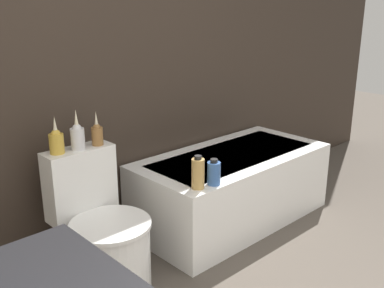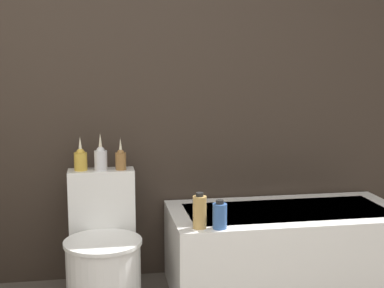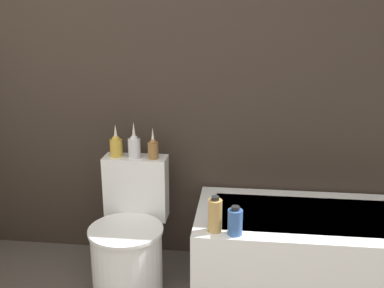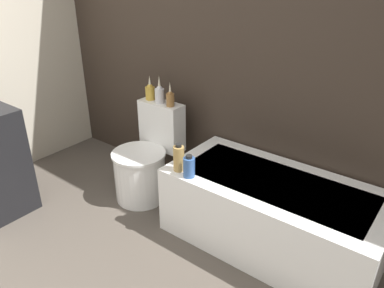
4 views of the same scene
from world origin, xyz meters
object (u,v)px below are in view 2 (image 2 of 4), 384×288
Objects in this scene: vase_silver at (101,157)px; vase_bronze at (121,159)px; toilet at (103,257)px; bathtub at (286,249)px; shampoo_bottle_tall at (200,212)px; shampoo_bottle_short at (220,215)px; vase_gold at (81,159)px.

vase_bronze is at bearing -3.26° from vase_silver.
vase_bronze is at bearing 59.10° from toilet.
bathtub is 0.72m from shampoo_bottle_tall.
bathtub is 1.25m from vase_silver.
vase_silver reaches higher than toilet.
bathtub is 1.88× the size of toilet.
vase_bronze is 0.69m from shampoo_bottle_short.
toilet is at bearing -61.49° from vase_gold.
vase_gold is at bearing 118.51° from toilet.
toilet is 0.57m from vase_silver.
vase_silver is 1.12× the size of shampoo_bottle_tall.
vase_gold is 0.78m from shampoo_bottle_tall.
shampoo_bottle_short is at bearing -12.53° from shampoo_bottle_tall.
vase_silver is at bearing 173.10° from bathtub.
shampoo_bottle_tall is at bearing -32.73° from vase_gold.
vase_silver reaches higher than bathtub.
toilet is 3.94× the size of vase_bronze.
shampoo_bottle_tall is (0.51, -0.19, 0.29)m from toilet.
vase_silver is at bearing 176.74° from vase_bronze.
shampoo_bottle_tall reaches higher than bathtub.
vase_silver is (0.12, -0.01, 0.01)m from vase_gold.
shampoo_bottle_short is (0.62, -0.22, 0.27)m from toilet.
bathtub is 9.07× the size of shampoo_bottle_short.
bathtub is at bearing 30.44° from shampoo_bottle_short.
vase_silver is (0.00, 0.20, 0.53)m from toilet.
vase_bronze is 0.60m from shampoo_bottle_tall.
bathtub is 1.35m from vase_gold.
vase_bronze reaches higher than shampoo_bottle_short.
shampoo_bottle_short reaches higher than bathtub.
vase_gold is at bearing 147.27° from shampoo_bottle_tall.
shampoo_bottle_short is (-0.48, -0.28, 0.31)m from bathtub.
shampoo_bottle_tall is 0.11m from shampoo_bottle_short.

